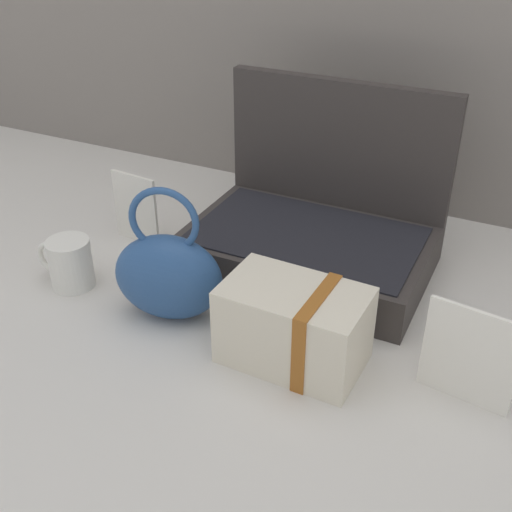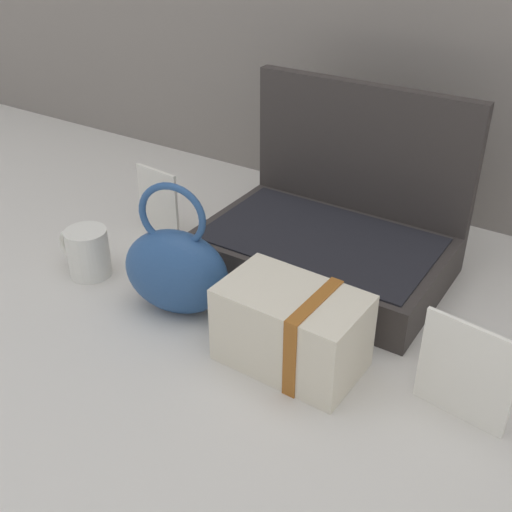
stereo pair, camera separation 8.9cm
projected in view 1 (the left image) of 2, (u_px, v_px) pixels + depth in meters
ground_plane at (270, 343)px, 0.99m from camera, size 6.00×6.00×0.00m
open_suitcase at (315, 229)px, 1.15m from camera, size 0.42×0.29×0.31m
teal_pouch_handbag at (168, 275)px, 1.01m from camera, size 0.19×0.13×0.23m
cream_toiletry_bag at (296, 326)px, 0.92m from camera, size 0.21×0.13×0.13m
coffee_mug at (69, 263)px, 1.10m from camera, size 0.11×0.07×0.09m
info_card_left at (469, 356)px, 0.84m from camera, size 0.13×0.02×0.15m
poster_card_right at (136, 208)px, 1.22m from camera, size 0.10×0.02×0.14m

